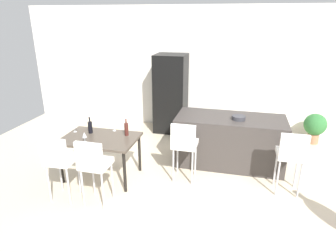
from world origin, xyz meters
TOP-DOWN VIEW (x-y plane):
  - ground_plane at (0.00, 0.00)m, footprint 10.00×10.00m
  - back_wall at (0.00, 2.88)m, footprint 10.00×0.12m
  - kitchen_island at (0.31, 1.01)m, footprint 1.97×0.89m
  - bar_chair_left at (-0.39, 0.18)m, footprint 0.40×0.40m
  - bar_chair_middle at (1.27, 0.18)m, footprint 0.41×0.41m
  - dining_table at (-1.79, -0.04)m, footprint 1.25×0.83m
  - dining_chair_near at (-2.07, -0.82)m, footprint 0.42×0.42m
  - dining_chair_far at (-1.51, -0.82)m, footprint 0.41×0.41m
  - wine_bottle_left at (-1.39, 0.16)m, footprint 0.07×0.07m
  - wine_bottle_corner at (-2.04, 0.11)m, footprint 0.08×0.08m
  - wine_glass_middle at (-2.33, 0.09)m, footprint 0.07×0.07m
  - wine_glass_right at (-1.93, -0.28)m, footprint 0.07×0.07m
  - wine_glass_far at (-1.68, 0.30)m, footprint 0.07×0.07m
  - refrigerator at (-1.16, 2.44)m, footprint 0.72×0.68m
  - fruit_bowl at (0.45, 0.92)m, footprint 0.24×0.24m
  - potted_plant at (2.09, 2.43)m, footprint 0.47×0.47m

SIDE VIEW (x-z plane):
  - ground_plane at x=0.00m, z-range 0.00..0.00m
  - potted_plant at x=2.09m, z-range 0.06..0.73m
  - kitchen_island at x=0.31m, z-range 0.00..0.92m
  - dining_table at x=-1.79m, z-range 0.30..1.04m
  - bar_chair_left at x=-0.39m, z-range 0.17..1.22m
  - bar_chair_middle at x=1.27m, z-range 0.17..1.22m
  - dining_chair_near at x=-2.07m, z-range 0.17..1.22m
  - dining_chair_far at x=-1.51m, z-range 0.17..1.22m
  - wine_bottle_corner at x=-2.04m, z-range 0.70..1.00m
  - wine_bottle_left at x=-1.39m, z-range 0.71..1.00m
  - wine_glass_middle at x=-2.33m, z-range 0.78..0.95m
  - wine_glass_right at x=-1.93m, z-range 0.78..0.95m
  - wine_glass_far at x=-1.68m, z-range 0.78..0.95m
  - refrigerator at x=-1.16m, z-range 0.00..1.84m
  - fruit_bowl at x=0.45m, z-range 0.92..0.99m
  - back_wall at x=0.00m, z-range 0.00..2.90m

